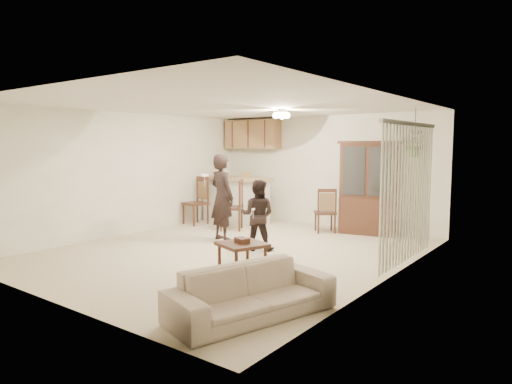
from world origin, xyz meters
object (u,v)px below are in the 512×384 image
Objects in this scene: child at (258,212)px; chair_hutch_left at (231,216)px; sofa at (252,283)px; china_hutch at (369,188)px; adult at (222,194)px; chair_hutch_right at (325,220)px; chair_bar at (196,211)px; side_table at (242,264)px.

chair_hutch_left is at bearing -58.75° from child.
china_hutch is (-0.85, 5.09, 0.58)m from sofa.
sofa is at bearing 11.04° from chair_hutch_left.
sofa is 4.06m from adult.
chair_hutch_right is at bearing -167.21° from china_hutch.
chair_bar is (-2.71, 1.24, -0.37)m from child.
side_table is 0.63× the size of chair_hutch_left.
chair_bar is (-1.66, 0.97, -0.59)m from adult.
side_table is at bearing 61.39° from sofa.
child is at bearing -179.89° from adult.
side_table is (-0.70, 0.72, -0.06)m from sofa.
china_hutch is (0.97, 2.53, 0.27)m from child.
china_hutch is (2.02, 2.26, 0.05)m from adult.
sofa is at bearing -45.83° from side_table.
child is at bearing -15.40° from chair_bar.
chair_bar is (-3.67, -1.29, -0.64)m from china_hutch.
adult is 1.23m from chair_hutch_left.
chair_hutch_left is (-1.59, 1.20, -0.37)m from child.
child reaches higher than chair_hutch_right.
adult is (-2.86, 2.83, 0.53)m from sofa.
side_table is 0.63× the size of chair_bar.
sofa is 1.73× the size of chair_hutch_left.
china_hutch reaches higher than sofa.
chair_hutch_right is at bearing 36.41° from sofa.
china_hutch is at bearing -117.35° from adult.
side_table is at bearing 99.46° from child.
chair_hutch_left is (-3.41, 3.76, -0.06)m from sofa.
chair_bar reaches higher than chair_hutch_left.
china_hutch is 2.79× the size of side_table.
adult is 2.01m from chair_bar.
adult reaches higher than chair_hutch_left.
china_hutch is 1.77× the size of chair_hutch_left.
sofa is 5.19m from china_hutch.
china_hutch is 1.11m from chair_hutch_right.
chair_hutch_right is (1.76, 0.96, -0.04)m from chair_hutch_left.
china_hutch is at bearing 28.49° from chair_bar.
chair_bar is at bearing 141.17° from side_table.
child is 1.96× the size of side_table.
china_hutch is 2.04× the size of chair_hutch_right.
sofa is 1.70× the size of chair_bar.
child reaches higher than sofa.
child is (-1.82, 2.56, 0.31)m from sofa.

